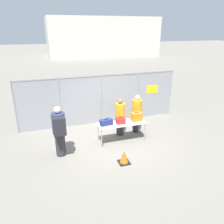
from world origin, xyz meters
TOP-DOWN VIEW (x-y plane):
  - ground_plane at (0.00, 0.00)m, footprint 120.00×120.00m
  - fence_section at (0.02, 2.12)m, footprint 7.56×0.07m
  - inspection_table at (0.29, 0.08)m, footprint 1.92×0.66m
  - suitcase_navy at (-0.34, 0.10)m, footprint 0.51×0.29m
  - suitcase_red at (0.24, 0.08)m, footprint 0.39×0.34m
  - suitcase_orange at (0.95, 0.13)m, footprint 0.44×0.32m
  - traveler_hooded at (-2.15, -0.33)m, footprint 0.46×0.71m
  - security_worker_near at (0.43, 0.61)m, footprint 0.40×0.40m
  - security_worker_far at (1.22, 0.67)m, footprint 0.42×0.42m
  - utility_trailer at (1.47, 4.12)m, footprint 3.60×2.07m
  - distant_hangar at (7.33, 28.41)m, footprint 16.87×8.05m
  - traffic_cone at (-0.17, -1.44)m, footprint 0.38×0.38m

SIDE VIEW (x-z plane):
  - ground_plane at x=0.00m, z-range 0.00..0.00m
  - traffic_cone at x=-0.17m, z-range -0.02..0.46m
  - utility_trailer at x=1.47m, z-range 0.06..0.72m
  - inspection_table at x=0.29m, z-range 0.32..1.10m
  - security_worker_near at x=0.43m, z-range 0.03..1.64m
  - security_worker_far at x=1.22m, z-range 0.03..1.71m
  - suitcase_red at x=0.24m, z-range 0.76..1.02m
  - suitcase_navy at x=-0.34m, z-range 0.76..1.02m
  - suitcase_orange at x=0.95m, z-range 0.76..1.13m
  - traveler_hooded at x=-2.15m, z-range 0.09..1.95m
  - fence_section at x=0.02m, z-range 0.05..2.37m
  - distant_hangar at x=7.33m, z-range 0.00..5.85m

